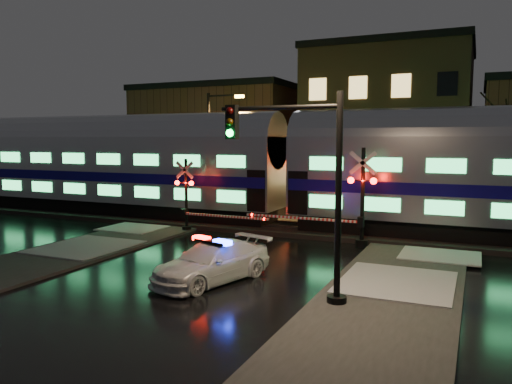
# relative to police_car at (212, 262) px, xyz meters

# --- Properties ---
(ground) EXTENTS (120.00, 120.00, 0.00)m
(ground) POSITION_rel_police_car_xyz_m (-0.80, 4.97, -0.66)
(ground) COLOR black
(ground) RESTS_ON ground
(ballast) EXTENTS (90.00, 4.20, 0.24)m
(ballast) POSITION_rel_police_car_xyz_m (-0.80, 9.97, -0.54)
(ballast) COLOR black
(ballast) RESTS_ON ground
(sidewalk_left) EXTENTS (4.00, 20.00, 0.12)m
(sidewalk_left) POSITION_rel_police_car_xyz_m (-7.30, -1.03, -0.60)
(sidewalk_left) COLOR #2D2D2D
(sidewalk_left) RESTS_ON ground
(sidewalk_right) EXTENTS (4.00, 20.00, 0.12)m
(sidewalk_right) POSITION_rel_police_car_xyz_m (5.70, -1.03, -0.60)
(sidewalk_right) COLOR #2D2D2D
(sidewalk_right) RESTS_ON ground
(building_left) EXTENTS (14.00, 10.00, 9.00)m
(building_left) POSITION_rel_police_car_xyz_m (-13.80, 26.97, 3.84)
(building_left) COLOR #522D20
(building_left) RESTS_ON ground
(building_mid) EXTENTS (12.00, 11.00, 11.50)m
(building_mid) POSITION_rel_police_car_xyz_m (1.20, 27.47, 5.09)
(building_mid) COLOR brown
(building_mid) RESTS_ON ground
(train) EXTENTS (51.00, 3.12, 5.92)m
(train) POSITION_rel_police_car_xyz_m (-1.07, 9.96, 2.72)
(train) COLOR black
(train) RESTS_ON ballast
(police_car) EXTENTS (3.05, 4.86, 1.47)m
(police_car) POSITION_rel_police_car_xyz_m (0.00, 0.00, 0.00)
(police_car) COLOR white
(police_car) RESTS_ON ground
(crossing_signal_right) EXTENTS (6.15, 0.67, 4.36)m
(crossing_signal_right) POSITION_rel_police_car_xyz_m (3.04, 7.28, 1.14)
(crossing_signal_right) COLOR black
(crossing_signal_right) RESTS_ON ground
(crossing_signal_left) EXTENTS (5.27, 0.63, 3.73)m
(crossing_signal_left) POSITION_rel_police_car_xyz_m (-5.22, 7.26, 0.87)
(crossing_signal_left) COLOR black
(crossing_signal_left) RESTS_ON ground
(traffic_light) EXTENTS (3.89, 0.70, 6.02)m
(traffic_light) POSITION_rel_police_car_xyz_m (3.49, -0.77, 2.54)
(traffic_light) COLOR black
(traffic_light) RESTS_ON ground
(streetlight) EXTENTS (2.55, 0.27, 7.64)m
(streetlight) POSITION_rel_police_car_xyz_m (-7.70, 13.97, 3.74)
(streetlight) COLOR black
(streetlight) RESTS_ON ground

